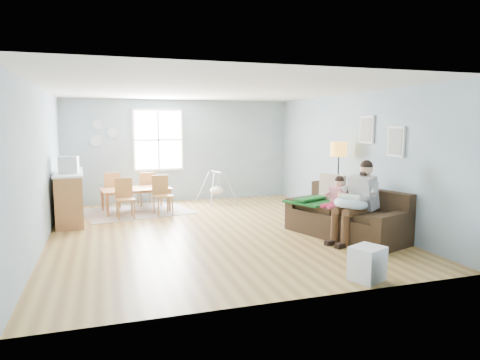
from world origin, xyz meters
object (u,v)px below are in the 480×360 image
object	(u,v)px
counter	(70,196)
monitor	(68,165)
storage_cube	(367,264)
dining_table	(136,200)
toddler	(336,195)
baby_swing	(216,190)
chair_ne	(146,187)
father	(357,199)
chair_se	(162,192)
chair_sw	(125,196)
chair_nw	(112,188)
sofa	(347,220)
floor_lamp	(339,156)

from	to	relation	value
counter	monitor	distance (m)	0.79
storage_cube	dining_table	size ratio (longest dim) A/B	0.33
toddler	baby_swing	distance (m)	3.90
storage_cube	monitor	bearing A→B (deg)	130.69
dining_table	counter	world-z (taller)	counter
toddler	chair_ne	distance (m)	5.06
father	chair_se	distance (m)	4.49
father	storage_cube	xyz separation A→B (m)	(-0.93, -1.70, -0.54)
chair_sw	father	bearing A→B (deg)	-40.09
monitor	chair_se	bearing A→B (deg)	13.81
toddler	chair_se	size ratio (longest dim) A/B	0.97
toddler	monitor	size ratio (longest dim) A/B	2.24
counter	chair_nw	bearing A→B (deg)	51.05
storage_cube	chair_sw	distance (m)	5.67
sofa	chair_nw	world-z (taller)	chair_nw
father	storage_cube	size ratio (longest dim) A/B	2.74
chair_sw	toddler	bearing A→B (deg)	-36.04
dining_table	monitor	world-z (taller)	monitor
sofa	storage_cube	xyz separation A→B (m)	(-0.96, -2.04, -0.09)
father	floor_lamp	size ratio (longest dim) A/B	0.84
chair_se	chair_ne	bearing A→B (deg)	101.81
chair_sw	chair_ne	size ratio (longest dim) A/B	1.02
floor_lamp	chair_se	bearing A→B (deg)	150.52
storage_cube	dining_table	world-z (taller)	dining_table
father	chair_ne	xyz separation A→B (m)	(-3.20, 4.52, -0.28)
chair_nw	counter	distance (m)	1.40
dining_table	chair_se	world-z (taller)	chair_se
toddler	chair_nw	world-z (taller)	toddler
sofa	baby_swing	bearing A→B (deg)	111.32
storage_cube	chair_nw	xyz separation A→B (m)	(-3.10, 6.04, 0.28)
storage_cube	chair_se	size ratio (longest dim) A/B	0.58
storage_cube	chair_se	distance (m)	5.46
sofa	monitor	size ratio (longest dim) A/B	6.20
father	counter	world-z (taller)	father
dining_table	baby_swing	distance (m)	2.06
chair_ne	counter	xyz separation A→B (m)	(-1.71, -1.26, 0.06)
chair_se	counter	size ratio (longest dim) A/B	0.46
sofa	father	size ratio (longest dim) A/B	1.68
father	chair_sw	world-z (taller)	father
chair_sw	monitor	distance (m)	1.35
toddler	baby_swing	xyz separation A→B (m)	(-1.34, 3.64, -0.37)
floor_lamp	counter	world-z (taller)	floor_lamp
storage_cube	chair_nw	distance (m)	6.80
counter	storage_cube	bearing A→B (deg)	-51.21
father	dining_table	world-z (taller)	father
chair_sw	chair_ne	world-z (taller)	chair_sw
father	monitor	distance (m)	5.69
chair_sw	sofa	bearing A→B (deg)	-36.70
counter	sofa	bearing A→B (deg)	-30.49
chair_sw	baby_swing	xyz separation A→B (m)	(2.33, 0.97, -0.11)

